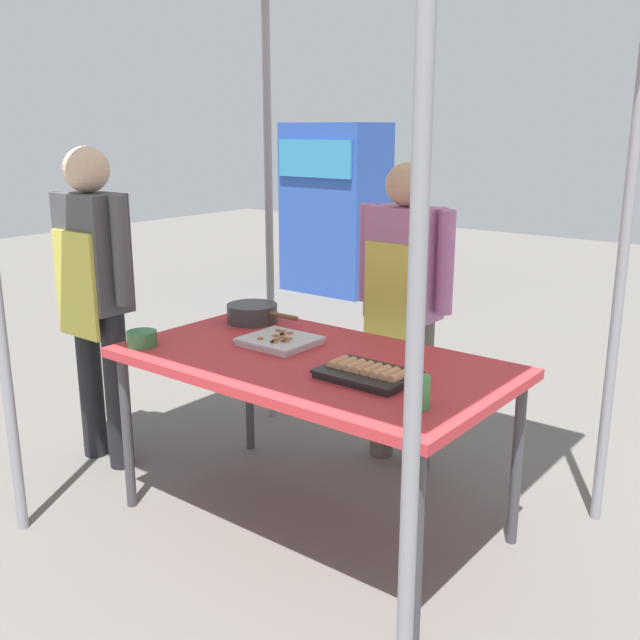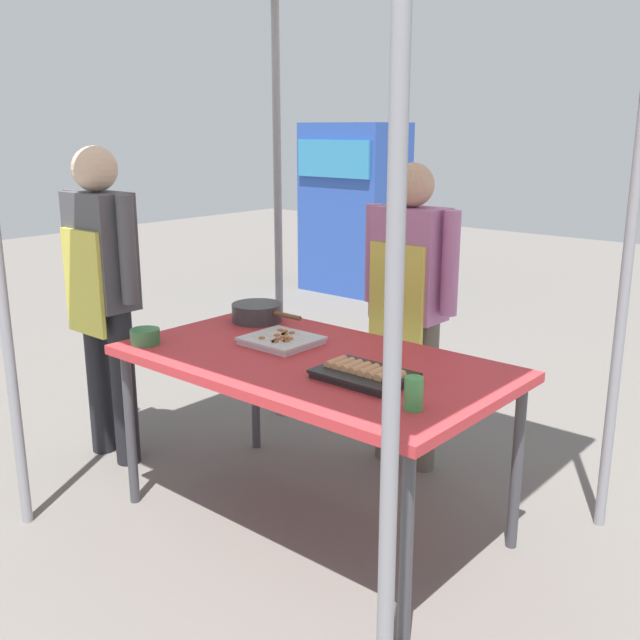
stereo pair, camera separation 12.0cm
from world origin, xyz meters
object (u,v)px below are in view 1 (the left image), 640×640
(tray_grilled_sausages, at_px, (367,373))
(tray_meat_skewers, at_px, (280,341))
(drink_cup_near_edge, at_px, (421,392))
(cooking_wok, at_px, (253,312))
(condiment_bowl, at_px, (142,339))
(customer_nearby, at_px, (95,283))
(neighbor_stall_left, at_px, (335,208))
(vendor_woman, at_px, (403,293))
(stall_table, at_px, (312,370))

(tray_grilled_sausages, bearing_deg, tray_meat_skewers, 166.44)
(tray_meat_skewers, bearing_deg, drink_cup_near_edge, -17.15)
(tray_meat_skewers, distance_m, cooking_wok, 0.41)
(condiment_bowl, relative_size, drink_cup_near_edge, 1.12)
(tray_meat_skewers, xyz_separation_m, customer_nearby, (-0.99, -0.23, 0.17))
(neighbor_stall_left, bearing_deg, drink_cup_near_edge, -49.83)
(cooking_wok, height_order, neighbor_stall_left, neighbor_stall_left)
(cooking_wok, bearing_deg, vendor_woman, 41.91)
(cooking_wok, xyz_separation_m, drink_cup_near_edge, (1.21, -0.47, 0.01))
(tray_meat_skewers, xyz_separation_m, condiment_bowl, (-0.45, -0.38, 0.02))
(neighbor_stall_left, bearing_deg, vendor_woman, -48.30)
(stall_table, xyz_separation_m, customer_nearby, (-1.22, -0.17, 0.24))
(stall_table, distance_m, customer_nearby, 1.25)
(tray_grilled_sausages, distance_m, customer_nearby, 1.55)
(tray_grilled_sausages, distance_m, neighbor_stall_left, 4.94)
(stall_table, xyz_separation_m, cooking_wok, (-0.58, 0.26, 0.10))
(cooking_wok, distance_m, customer_nearby, 0.78)
(drink_cup_near_edge, xyz_separation_m, neighbor_stall_left, (-3.38, 4.00, 0.05))
(tray_meat_skewers, relative_size, drink_cup_near_edge, 2.63)
(tray_meat_skewers, bearing_deg, vendor_woman, 74.66)
(condiment_bowl, xyz_separation_m, customer_nearby, (-0.54, 0.15, 0.15))
(cooking_wok, height_order, condiment_bowl, cooking_wok)
(customer_nearby, bearing_deg, tray_grilled_sausages, 3.51)
(tray_grilled_sausages, relative_size, neighbor_stall_left, 0.21)
(condiment_bowl, distance_m, drink_cup_near_edge, 1.31)
(customer_nearby, bearing_deg, cooking_wok, 34.32)
(stall_table, relative_size, condiment_bowl, 12.52)
(tray_meat_skewers, bearing_deg, tray_grilled_sausages, -13.56)
(stall_table, bearing_deg, condiment_bowl, -154.75)
(drink_cup_near_edge, height_order, customer_nearby, customer_nearby)
(stall_table, bearing_deg, customer_nearby, -172.14)
(customer_nearby, bearing_deg, neighbor_stall_left, 111.15)
(cooking_wok, distance_m, vendor_woman, 0.74)
(condiment_bowl, relative_size, neighbor_stall_left, 0.07)
(tray_meat_skewers, bearing_deg, cooking_wok, 149.86)
(vendor_woman, bearing_deg, stall_table, 92.96)
(drink_cup_near_edge, bearing_deg, customer_nearby, 178.85)
(tray_meat_skewers, distance_m, drink_cup_near_edge, 0.90)
(stall_table, bearing_deg, drink_cup_near_edge, -18.08)
(cooking_wok, distance_m, condiment_bowl, 0.59)
(tray_meat_skewers, height_order, drink_cup_near_edge, drink_cup_near_edge)
(stall_table, relative_size, customer_nearby, 1.01)
(condiment_bowl, height_order, drink_cup_near_edge, drink_cup_near_edge)
(tray_grilled_sausages, xyz_separation_m, neighbor_stall_left, (-3.07, 3.87, 0.08))
(tray_grilled_sausages, xyz_separation_m, customer_nearby, (-1.54, -0.09, 0.16))
(neighbor_stall_left, bearing_deg, customer_nearby, -68.85)
(customer_nearby, height_order, neighbor_stall_left, neighbor_stall_left)
(condiment_bowl, xyz_separation_m, drink_cup_near_edge, (1.31, 0.12, 0.02))
(tray_meat_skewers, relative_size, condiment_bowl, 2.34)
(stall_table, xyz_separation_m, tray_grilled_sausages, (0.32, -0.07, 0.08))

